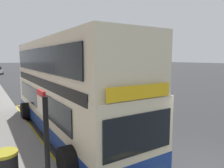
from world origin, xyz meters
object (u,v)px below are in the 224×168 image
object	(u,v)px
bus_stop_sign	(47,161)
parked_car_teal_behind	(31,71)
parked_car_grey_across	(66,80)
double_decker_bus	(66,89)

from	to	relation	value
bus_stop_sign	parked_car_teal_behind	bearing A→B (deg)	79.48
bus_stop_sign	parked_car_grey_across	bearing A→B (deg)	69.59
bus_stop_sign	parked_car_grey_across	xyz separation A→B (m)	(7.98, 21.44, -1.02)
bus_stop_sign	parked_car_teal_behind	distance (m)	44.41
bus_stop_sign	double_decker_bus	bearing A→B (deg)	67.26
double_decker_bus	parked_car_grey_across	bearing A→B (deg)	70.54
bus_stop_sign	parked_car_teal_behind	size ratio (longest dim) A/B	0.69
parked_car_grey_across	bus_stop_sign	bearing A→B (deg)	-108.59
double_decker_bus	parked_car_grey_across	xyz separation A→B (m)	(5.42, 15.33, -1.27)
parked_car_grey_across	parked_car_teal_behind	distance (m)	22.21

